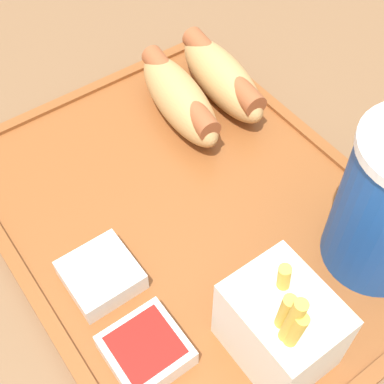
{
  "coord_description": "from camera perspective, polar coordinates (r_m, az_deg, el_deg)",
  "views": [
    {
      "loc": [
        0.22,
        -0.15,
        1.11
      ],
      "look_at": [
        -0.01,
        0.02,
        0.75
      ],
      "focal_mm": 50.0,
      "sensor_mm": 36.0,
      "label": 1
    }
  ],
  "objects": [
    {
      "name": "dining_table",
      "position": [
        0.8,
        -0.4,
        -18.68
      ],
      "size": [
        1.48,
        1.07,
        0.71
      ],
      "color": "brown",
      "rests_on": "ground_plane"
    },
    {
      "name": "food_tray",
      "position": [
        0.49,
        0.0,
        -2.48
      ],
      "size": [
        0.41,
        0.32,
        0.01
      ],
      "color": "brown",
      "rests_on": "dining_table"
    },
    {
      "name": "hot_dog_far",
      "position": [
        0.57,
        3.2,
        12.2
      ],
      "size": [
        0.15,
        0.06,
        0.05
      ],
      "color": "tan",
      "rests_on": "food_tray"
    },
    {
      "name": "hot_dog_near",
      "position": [
        0.55,
        -1.37,
        10.05
      ],
      "size": [
        0.15,
        0.06,
        0.05
      ],
      "color": "tan",
      "rests_on": "food_tray"
    },
    {
      "name": "fries_carton",
      "position": [
        0.39,
        9.39,
        -13.99
      ],
      "size": [
        0.08,
        0.06,
        0.12
      ],
      "color": "silver",
      "rests_on": "food_tray"
    },
    {
      "name": "sauce_cup_mayo",
      "position": [
        0.44,
        -9.55,
        -8.87
      ],
      "size": [
        0.06,
        0.06,
        0.02
      ],
      "color": "silver",
      "rests_on": "food_tray"
    },
    {
      "name": "sauce_cup_ketchup",
      "position": [
        0.41,
        -4.93,
        -16.42
      ],
      "size": [
        0.06,
        0.06,
        0.02
      ],
      "color": "silver",
      "rests_on": "food_tray"
    }
  ]
}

